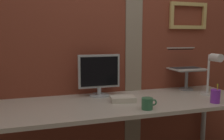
{
  "coord_description": "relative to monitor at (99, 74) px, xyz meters",
  "views": [
    {
      "loc": [
        -0.64,
        -1.73,
        1.29
      ],
      "look_at": [
        -0.06,
        0.18,
        1.01
      ],
      "focal_mm": 38.49,
      "sensor_mm": 36.0,
      "label": 1
    }
  ],
  "objects": [
    {
      "name": "brick_wall_back",
      "position": [
        0.14,
        0.18,
        0.36
      ],
      "size": [
        3.33,
        0.15,
        2.64
      ],
      "color": "brown",
      "rests_on": "ground_plane"
    },
    {
      "name": "desk",
      "position": [
        0.08,
        -0.23,
        -0.27
      ],
      "size": [
        2.32,
        0.71,
        0.76
      ],
      "color": "beige",
      "rests_on": "ground_plane"
    },
    {
      "name": "coffee_mug",
      "position": [
        0.24,
        -0.49,
        -0.16
      ],
      "size": [
        0.12,
        0.08,
        0.09
      ],
      "color": "#33724C",
      "rests_on": "desk"
    },
    {
      "name": "paper_clutter_stack",
      "position": [
        0.14,
        -0.23,
        -0.18
      ],
      "size": [
        0.22,
        0.17,
        0.04
      ],
      "primitive_type": "cube",
      "rotation": [
        0.0,
        0.0,
        -0.15
      ],
      "color": "silver",
      "rests_on": "desk"
    },
    {
      "name": "pen_cup",
      "position": [
        0.84,
        -0.49,
        -0.15
      ],
      "size": [
        0.07,
        0.07,
        0.16
      ],
      "color": "purple",
      "rests_on": "desk"
    },
    {
      "name": "laptop",
      "position": [
        0.9,
        0.07,
        0.06
      ],
      "size": [
        0.33,
        0.31,
        0.22
      ],
      "color": "silver",
      "rests_on": "laptop_stand"
    },
    {
      "name": "laptop_stand",
      "position": [
        0.9,
        0.0,
        -0.06
      ],
      "size": [
        0.28,
        0.22,
        0.2
      ],
      "color": "gray",
      "rests_on": "desk"
    },
    {
      "name": "desk_lamp",
      "position": [
        0.97,
        -0.29,
        0.03
      ],
      "size": [
        0.12,
        0.2,
        0.38
      ],
      "color": "white",
      "rests_on": "desk"
    },
    {
      "name": "monitor",
      "position": [
        0.0,
        0.0,
        0.0
      ],
      "size": [
        0.37,
        0.18,
        0.37
      ],
      "color": "#ADB2B7",
      "rests_on": "desk"
    }
  ]
}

